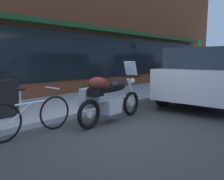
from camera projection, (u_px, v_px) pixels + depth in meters
The scene contains 8 objects.
ground_plane at pixel (116, 129), 4.66m from camera, with size 80.00×80.00×0.00m, color #383838.
storefront_building at pixel (129, 19), 11.12m from camera, with size 19.25×0.90×6.97m.
sidewalk_curb at pixel (187, 83), 12.94m from camera, with size 30.00×2.81×0.12m.
touring_motorcycle at pixel (107, 97), 5.07m from camera, with size 2.12×0.62×1.39m.
parked_bicycle at pixel (31, 116), 4.22m from camera, with size 1.75×0.48×0.94m.
parked_minivan at pixel (212, 75), 7.34m from camera, with size 5.04×2.41×1.76m.
sandwich_board_sign at pixel (4, 99), 5.00m from camera, with size 0.55×0.40×0.87m.
parking_sign_pole at pixel (199, 58), 11.80m from camera, with size 0.44×0.07×2.34m.
Camera 1 is at (-3.33, -3.04, 1.45)m, focal length 35.82 mm.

